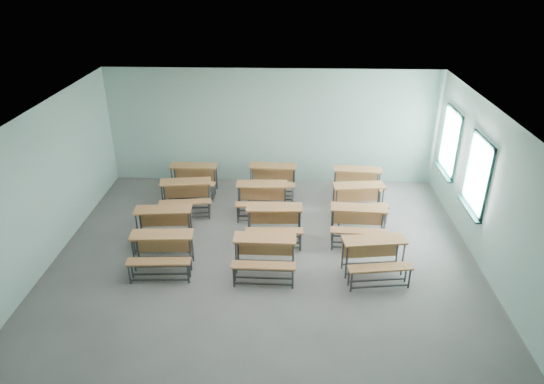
{
  "coord_description": "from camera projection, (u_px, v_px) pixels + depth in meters",
  "views": [
    {
      "loc": [
        0.49,
        -8.67,
        5.9
      ],
      "look_at": [
        0.11,
        1.2,
        1.0
      ],
      "focal_mm": 32.0,
      "sensor_mm": 36.0,
      "label": 1
    }
  ],
  "objects": [
    {
      "name": "desk_unit_r2c2",
      "position": [
        359.0,
        196.0,
        11.88
      ],
      "size": [
        1.34,
        0.97,
        0.78
      ],
      "rotation": [
        0.0,
        0.0,
        0.11
      ],
      "color": "#A3693B",
      "rests_on": "ground"
    },
    {
      "name": "desk_unit_r0c0",
      "position": [
        162.0,
        248.0,
        9.82
      ],
      "size": [
        1.3,
        0.92,
        0.78
      ],
      "rotation": [
        0.0,
        0.0,
        0.06
      ],
      "color": "#A3693B",
      "rests_on": "ground"
    },
    {
      "name": "desk_unit_r1c1",
      "position": [
        274.0,
        219.0,
        10.87
      ],
      "size": [
        1.28,
        0.88,
        0.78
      ],
      "rotation": [
        0.0,
        0.0,
        0.03
      ],
      "color": "#A3693B",
      "rests_on": "ground"
    },
    {
      "name": "desk_unit_r2c1",
      "position": [
        262.0,
        195.0,
        11.96
      ],
      "size": [
        1.27,
        0.87,
        0.78
      ],
      "rotation": [
        0.0,
        0.0,
        0.02
      ],
      "color": "#A3693B",
      "rests_on": "ground"
    },
    {
      "name": "desk_unit_r3c1",
      "position": [
        272.0,
        176.0,
        12.98
      ],
      "size": [
        1.3,
        0.91,
        0.78
      ],
      "rotation": [
        0.0,
        0.0,
        -0.05
      ],
      "color": "#A3693B",
      "rests_on": "ground"
    },
    {
      "name": "desk_unit_r1c0",
      "position": [
        163.0,
        221.0,
        10.77
      ],
      "size": [
        1.32,
        0.94,
        0.78
      ],
      "rotation": [
        0.0,
        0.0,
        0.08
      ],
      "color": "#A3693B",
      "rests_on": "ground"
    },
    {
      "name": "room",
      "position": [
        268.0,
        191.0,
        9.72
      ],
      "size": [
        9.04,
        8.04,
        3.24
      ],
      "color": "slate",
      "rests_on": "ground"
    },
    {
      "name": "desk_unit_r1c2",
      "position": [
        358.0,
        220.0,
        10.85
      ],
      "size": [
        1.3,
        0.92,
        0.78
      ],
      "rotation": [
        0.0,
        0.0,
        -0.06
      ],
      "color": "#A3693B",
      "rests_on": "ground"
    },
    {
      "name": "desk_unit_r0c2",
      "position": [
        375.0,
        253.0,
        9.63
      ],
      "size": [
        1.36,
        1.0,
        0.78
      ],
      "rotation": [
        0.0,
        0.0,
        0.14
      ],
      "color": "#A3693B",
      "rests_on": "ground"
    },
    {
      "name": "desk_unit_r0c1",
      "position": [
        265.0,
        251.0,
        9.7
      ],
      "size": [
        1.26,
        0.85,
        0.78
      ],
      "rotation": [
        0.0,
        0.0,
        -0.01
      ],
      "color": "#A3693B",
      "rests_on": "ground"
    },
    {
      "name": "desk_unit_r2c0",
      "position": [
        186.0,
        192.0,
        12.08
      ],
      "size": [
        1.35,
        1.0,
        0.78
      ],
      "rotation": [
        0.0,
        0.0,
        0.13
      ],
      "color": "#A3693B",
      "rests_on": "ground"
    },
    {
      "name": "desk_unit_r3c0",
      "position": [
        193.0,
        175.0,
        12.99
      ],
      "size": [
        1.25,
        0.84,
        0.78
      ],
      "rotation": [
        0.0,
        0.0,
        -0.0
      ],
      "color": "#A3693B",
      "rests_on": "ground"
    },
    {
      "name": "desk_unit_r3c2",
      "position": [
        357.0,
        179.0,
        12.77
      ],
      "size": [
        1.31,
        0.92,
        0.78
      ],
      "rotation": [
        0.0,
        0.0,
        -0.06
      ],
      "color": "#A3693B",
      "rests_on": "ground"
    }
  ]
}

